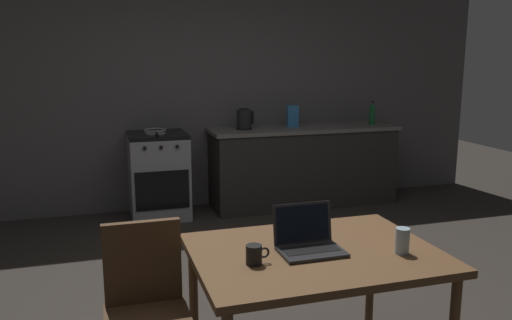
{
  "coord_description": "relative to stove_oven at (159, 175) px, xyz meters",
  "views": [
    {
      "loc": [
        -1.09,
        -3.12,
        1.7
      ],
      "look_at": [
        0.07,
        0.66,
        0.91
      ],
      "focal_mm": 36.7,
      "sensor_mm": 36.0,
      "label": 1
    }
  ],
  "objects": [
    {
      "name": "dining_table",
      "position": [
        0.43,
        -3.14,
        0.2
      ],
      "size": [
        1.24,
        0.92,
        0.72
      ],
      "color": "brown",
      "rests_on": "ground_plane"
    },
    {
      "name": "ground_plane",
      "position": [
        0.49,
        -2.34,
        -0.45
      ],
      "size": [
        12.0,
        12.0,
        0.0
      ],
      "primitive_type": "plane",
      "color": "#2D2823"
    },
    {
      "name": "frying_pan",
      "position": [
        -0.02,
        -0.03,
        0.48
      ],
      "size": [
        0.24,
        0.41,
        0.05
      ],
      "color": "gray",
      "rests_on": "stove_oven"
    },
    {
      "name": "back_wall",
      "position": [
        0.79,
        0.35,
        0.93
      ],
      "size": [
        6.4,
        0.1,
        2.76
      ],
      "primitive_type": "cube",
      "color": "#524E4F",
      "rests_on": "ground_plane"
    },
    {
      "name": "stove_oven",
      "position": [
        0.0,
        0.0,
        0.0
      ],
      "size": [
        0.6,
        0.62,
        0.9
      ],
      "color": "gray",
      "rests_on": "ground_plane"
    },
    {
      "name": "bottle",
      "position": [
        2.49,
        -0.05,
        0.58
      ],
      "size": [
        0.07,
        0.07,
        0.28
      ],
      "color": "#19592D",
      "rests_on": "kitchen_counter"
    },
    {
      "name": "chair",
      "position": [
        -0.42,
        -3.07,
        0.07
      ],
      "size": [
        0.4,
        0.4,
        0.9
      ],
      "rotation": [
        0.0,
        0.0,
        -0.27
      ],
      "color": "#4C331E",
      "rests_on": "ground_plane"
    },
    {
      "name": "coffee_mug",
      "position": [
        0.08,
        -3.22,
        0.32
      ],
      "size": [
        0.12,
        0.08,
        0.09
      ],
      "color": "black",
      "rests_on": "dining_table"
    },
    {
      "name": "electric_kettle",
      "position": [
        0.95,
        0.0,
        0.56
      ],
      "size": [
        0.19,
        0.17,
        0.23
      ],
      "color": "black",
      "rests_on": "kitchen_counter"
    },
    {
      "name": "drinking_glass",
      "position": [
        0.83,
        -3.31,
        0.34
      ],
      "size": [
        0.07,
        0.07,
        0.13
      ],
      "color": "#99B7C6",
      "rests_on": "dining_table"
    },
    {
      "name": "laptop",
      "position": [
        0.4,
        -3.14,
        0.32
      ],
      "size": [
        0.32,
        0.26,
        0.23
      ],
      "rotation": [
        0.0,
        0.0,
        0.01
      ],
      "color": "#232326",
      "rests_on": "dining_table"
    },
    {
      "name": "kitchen_counter",
      "position": [
        1.65,
        0.0,
        0.0
      ],
      "size": [
        2.16,
        0.64,
        0.9
      ],
      "color": "#282623",
      "rests_on": "ground_plane"
    },
    {
      "name": "cereal_box",
      "position": [
        1.52,
        0.02,
        0.58
      ],
      "size": [
        0.13,
        0.05,
        0.25
      ],
      "color": "#3372B2",
      "rests_on": "kitchen_counter"
    }
  ]
}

